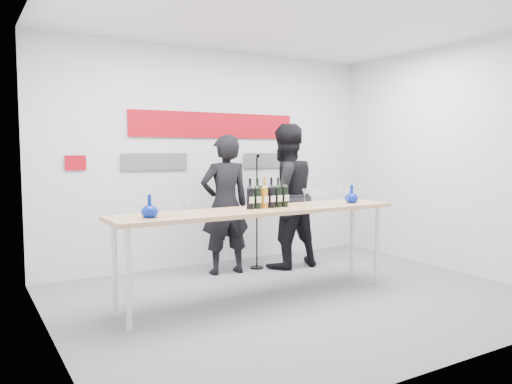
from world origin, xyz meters
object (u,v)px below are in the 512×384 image
Objects in this scene: presenter_left at (225,205)px; presenter_right at (285,196)px; tasting_table at (261,216)px; mic_stand at (257,234)px.

presenter_left is 0.87m from presenter_right.
tasting_table is 1.18m from presenter_left.
presenter_right reaches higher than tasting_table.
mic_stand reaches higher than tasting_table.
presenter_left is at bearing -7.37° from presenter_right.
mic_stand is (-0.37, 0.12, -0.51)m from presenter_right.
tasting_table is 2.10× the size of mic_stand.
tasting_table is 1.67× the size of presenter_right.
tasting_table is 1.49m from presenter_right.
presenter_left is at bearing -160.94° from mic_stand.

